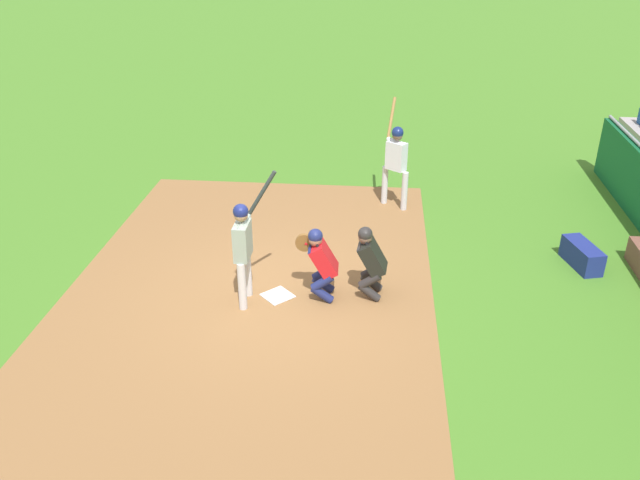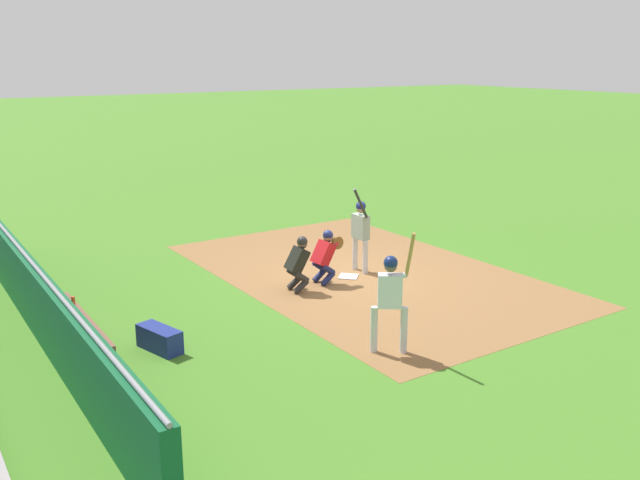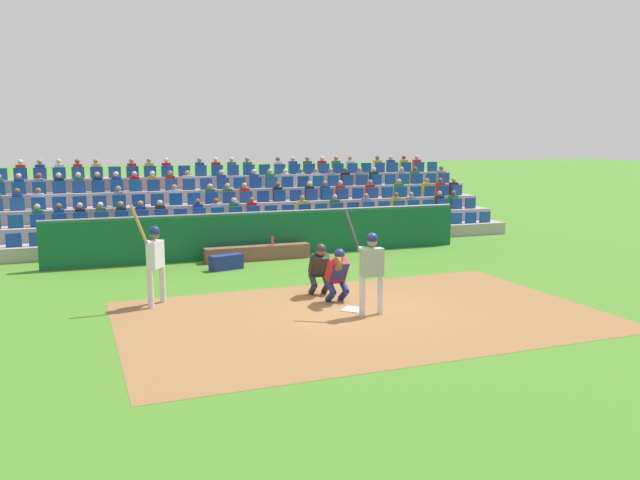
# 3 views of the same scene
# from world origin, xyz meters

# --- Properties ---
(ground_plane) EXTENTS (160.00, 160.00, 0.00)m
(ground_plane) POSITION_xyz_m (0.00, 0.00, 0.00)
(ground_plane) COLOR #467E26
(infield_dirt_patch) EXTENTS (9.99, 6.32, 0.01)m
(infield_dirt_patch) POSITION_xyz_m (0.00, 0.50, 0.00)
(infield_dirt_patch) COLOR olive
(infield_dirt_patch) RESTS_ON ground_plane
(home_plate_marker) EXTENTS (0.62, 0.62, 0.02)m
(home_plate_marker) POSITION_xyz_m (0.00, 0.00, 0.02)
(home_plate_marker) COLOR white
(home_plate_marker) RESTS_ON infield_dirt_patch
(batter_at_plate) EXTENTS (0.70, 0.63, 2.17)m
(batter_at_plate) POSITION_xyz_m (-0.20, 0.48, 1.09)
(batter_at_plate) COLOR silver
(batter_at_plate) RESTS_ON ground_plane
(catcher_crouching) EXTENTS (0.48, 0.72, 1.27)m
(catcher_crouching) POSITION_xyz_m (0.08, -0.71, 0.71)
(catcher_crouching) COLOR navy
(catcher_crouching) RESTS_ON ground_plane
(home_plate_umpire) EXTENTS (0.48, 0.51, 1.27)m
(home_plate_umpire) POSITION_xyz_m (0.21, -1.51, 0.69)
(home_plate_umpire) COLOR #2B2827
(home_plate_umpire) RESTS_ON ground_plane
(equipment_duffel_bag) EXTENTS (0.99, 0.60, 0.42)m
(equipment_duffel_bag) POSITION_xyz_m (1.63, -5.27, 0.21)
(equipment_duffel_bag) COLOR navy
(equipment_duffel_bag) RESTS_ON ground_plane
(on_deck_batter) EXTENTS (0.76, 0.61, 2.28)m
(on_deck_batter) POSITION_xyz_m (3.94, -1.89, 1.11)
(on_deck_batter) COLOR silver
(on_deck_batter) RESTS_ON ground_plane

